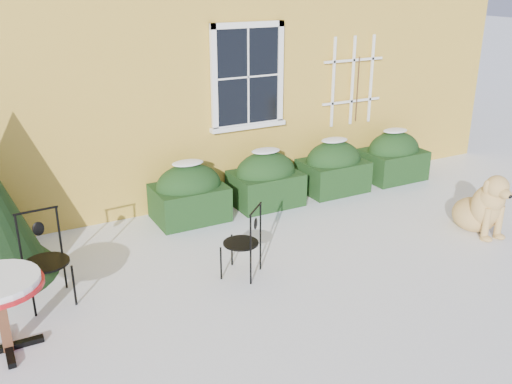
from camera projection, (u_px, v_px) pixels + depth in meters
ground at (296, 291)px, 6.63m from camera, size 80.00×80.00×0.00m
hedge_row at (300, 174)px, 9.31m from camera, size 4.95×0.80×0.91m
patio_chair_near at (244, 241)px, 6.83m from camera, size 0.56×0.56×0.90m
patio_chair_far at (45, 258)px, 6.28m from camera, size 0.50×0.50×1.04m
dog at (483, 208)px, 8.01m from camera, size 0.69×1.02×0.95m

